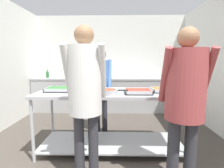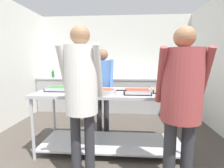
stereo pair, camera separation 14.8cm
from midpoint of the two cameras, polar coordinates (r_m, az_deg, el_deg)
wall_rear at (r=5.15m, az=-1.39°, el=6.99°), size 4.31×0.06×2.65m
back_counter at (r=4.87m, az=-1.57°, el=-3.29°), size 4.15×0.65×0.92m
serving_counter at (r=2.70m, az=-1.64°, el=-8.79°), size 2.23×0.83×0.93m
serving_tray_roast at (r=2.81m, az=-17.96°, el=-1.66°), size 0.42×0.31×0.05m
plate_stack at (r=2.78m, az=-10.45°, el=-1.41°), size 0.23×0.23×0.06m
sauce_pan at (r=2.40m, az=-3.38°, el=-2.54°), size 0.43×0.29×0.07m
serving_tray_greens at (r=2.50m, az=6.81°, el=-2.45°), size 0.37×0.32×0.05m
serving_tray_vegetables at (r=2.71m, az=15.44°, el=-1.89°), size 0.40×0.30×0.05m
guest_serving_left at (r=1.94m, az=-10.94°, el=-1.31°), size 0.45×0.36×1.76m
guest_serving_right at (r=1.91m, az=20.71°, el=-2.92°), size 0.51×0.40×1.72m
cook_behind_counter at (r=3.32m, az=-4.95°, el=0.92°), size 0.41×0.32×1.60m
water_bottle at (r=5.15m, az=-21.10°, el=3.13°), size 0.08×0.08×0.23m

